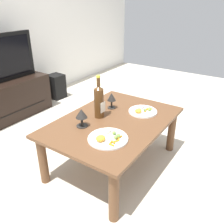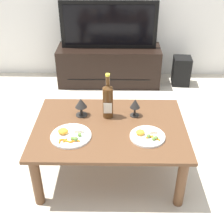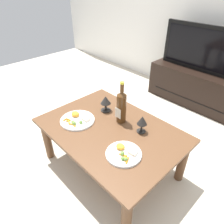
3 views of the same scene
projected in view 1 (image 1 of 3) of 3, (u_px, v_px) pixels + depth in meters
The scene contains 8 objects.
ground_plane at pixel (113, 163), 2.16m from camera, with size 6.40×6.40×0.00m, color beige.
dining_table at pixel (114, 128), 2.00m from camera, with size 1.12×0.79×0.44m.
floor_speaker at pixel (56, 86), 3.50m from camera, with size 0.21×0.21×0.35m, color black.
wine_bottle at pixel (99, 101), 1.96m from camera, with size 0.08×0.08×0.36m.
goblet_left at pixel (81, 115), 1.84m from camera, with size 0.09×0.09×0.15m.
goblet_right at pixel (112, 98), 2.14m from camera, with size 0.08×0.08×0.15m.
dinner_plate_left at pixel (108, 138), 1.70m from camera, with size 0.29×0.29×0.05m.
dinner_plate_right at pixel (143, 111), 2.10m from camera, with size 0.25×0.25×0.05m.
Camera 1 is at (-1.46, -0.96, 1.35)m, focal length 38.63 mm.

